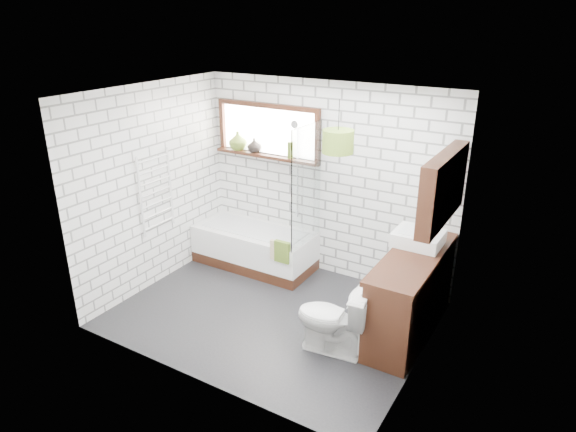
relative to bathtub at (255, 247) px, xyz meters
The scene contains 22 objects.
floor 1.31m from the bathtub, 47.05° to the right, with size 3.40×2.60×0.01m, color black.
ceiling 2.58m from the bathtub, 47.05° to the right, with size 3.40×2.60×0.01m, color white.
wall_back 1.37m from the bathtub, 22.58° to the left, with size 3.40×0.01×2.50m, color white.
wall_front 2.60m from the bathtub, 68.70° to the right, with size 3.40×0.01×2.50m, color white.
wall_left 1.60m from the bathtub, 131.40° to the right, with size 0.01×2.60×2.50m, color white.
wall_right 2.92m from the bathtub, 20.03° to the right, with size 0.01×2.60×2.50m, color white.
window 1.57m from the bathtub, 85.40° to the left, with size 1.52×0.16×0.68m, color black.
towel_radiator 1.54m from the bathtub, 129.82° to the right, with size 0.06×0.52×1.00m, color white.
mirror_cabinet 2.88m from the bathtub, ahead, with size 0.16×1.20×0.70m, color black.
shower_riser 1.23m from the bathtub, 33.87° to the left, with size 0.02×0.02×1.30m, color silver.
bathtub is the anchor object (origin of this frame).
shower_screen 1.29m from the bathtub, ahead, with size 0.02×0.72×1.50m, color white.
towel_green 0.79m from the bathtub, 28.40° to the right, with size 0.20×0.06×0.28m, color #536E21.
towel_beige 0.74m from the bathtub, 31.06° to the right, with size 0.20×0.05×0.25m, color tan.
vanity 2.37m from the bathtub, 10.99° to the right, with size 0.52×1.60×0.92m, color black.
basin 2.38m from the bathtub, ahead, with size 0.50×0.44×0.15m, color white.
tap 2.55m from the bathtub, ahead, with size 0.03×0.03×0.16m, color silver.
toilet 2.13m from the bathtub, 33.98° to the right, with size 0.74×0.42×0.75m, color white.
vase_olive 1.44m from the bathtub, 146.13° to the left, with size 0.24×0.24×0.25m, color #5A7323.
vase_dark 1.35m from the bathtub, 119.54° to the left, with size 0.18×0.18×0.19m, color black.
bottle 1.41m from the bathtub, 36.64° to the left, with size 0.07×0.07×0.21m, color #5A7323.
pendant 2.57m from the bathtub, 27.85° to the right, with size 0.30×0.30×0.22m, color #536E21.
Camera 1 is at (2.75, -4.25, 3.26)m, focal length 32.00 mm.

